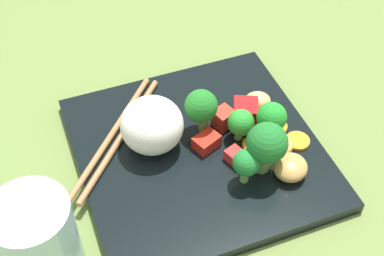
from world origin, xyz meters
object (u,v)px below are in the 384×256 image
(square_plate, at_px, (198,152))
(drinking_glass, at_px, (37,239))
(broccoli_floret_0, at_px, (267,145))
(carrot_slice_0, at_px, (274,125))
(rice_mound, at_px, (152,125))
(chopstick_pair, at_px, (116,136))

(square_plate, distance_m, drinking_glass, 0.21)
(broccoli_floret_0, bearing_deg, carrot_slice_0, 144.63)
(rice_mound, bearing_deg, broccoli_floret_0, 53.05)
(carrot_slice_0, relative_size, chopstick_pair, 0.17)
(drinking_glass, bearing_deg, carrot_slice_0, 106.45)
(chopstick_pair, bearing_deg, rice_mound, 98.91)
(carrot_slice_0, bearing_deg, drinking_glass, -73.55)
(square_plate, distance_m, chopstick_pair, 0.10)
(broccoli_floret_0, bearing_deg, chopstick_pair, -125.44)
(rice_mound, relative_size, chopstick_pair, 0.43)
(square_plate, height_order, chopstick_pair, chopstick_pair)
(square_plate, relative_size, drinking_glass, 2.90)
(square_plate, relative_size, broccoli_floret_0, 3.77)
(square_plate, bearing_deg, broccoli_floret_0, 45.70)
(broccoli_floret_0, bearing_deg, square_plate, -134.30)
(broccoli_floret_0, height_order, chopstick_pair, broccoli_floret_0)
(carrot_slice_0, relative_size, drinking_glass, 0.30)
(broccoli_floret_0, distance_m, chopstick_pair, 0.18)
(square_plate, bearing_deg, carrot_slice_0, 91.92)
(broccoli_floret_0, relative_size, carrot_slice_0, 2.60)
(rice_mound, relative_size, drinking_glass, 0.76)
(carrot_slice_0, distance_m, drinking_glass, 0.30)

